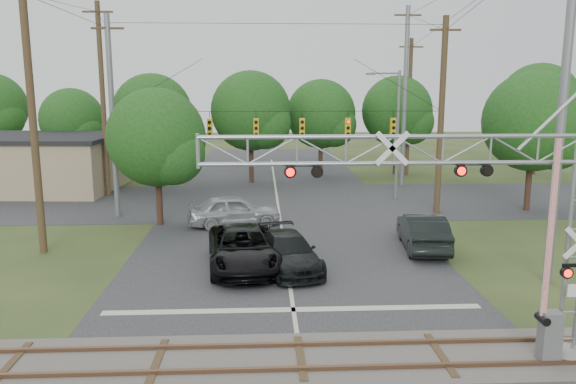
{
  "coord_description": "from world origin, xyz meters",
  "views": [
    {
      "loc": [
        -1.06,
        -12.6,
        7.58
      ],
      "look_at": [
        -0.09,
        7.5,
        3.76
      ],
      "focal_mm": 35.0,
      "sensor_mm": 36.0,
      "label": 1
    }
  ],
  "objects_px": {
    "streetlight": "(395,129)",
    "car_dark": "(288,252)",
    "pickup_black": "(243,248)",
    "traffic_signal_span": "(295,120)",
    "sedan_silver": "(234,210)",
    "crossing_gantry": "(466,207)"
  },
  "relations": [
    {
      "from": "traffic_signal_span",
      "to": "pickup_black",
      "type": "xyz_separation_m",
      "value": [
        -2.77,
        -9.77,
        -4.8
      ]
    },
    {
      "from": "crossing_gantry",
      "to": "pickup_black",
      "type": "xyz_separation_m",
      "value": [
        -6.2,
        8.59,
        -3.57
      ]
    },
    {
      "from": "pickup_black",
      "to": "sedan_silver",
      "type": "distance_m",
      "value": 7.27
    },
    {
      "from": "crossing_gantry",
      "to": "traffic_signal_span",
      "type": "relative_size",
      "value": 0.55
    },
    {
      "from": "traffic_signal_span",
      "to": "sedan_silver",
      "type": "bearing_deg",
      "value": -143.83
    },
    {
      "from": "traffic_signal_span",
      "to": "sedan_silver",
      "type": "distance_m",
      "value": 6.43
    },
    {
      "from": "streetlight",
      "to": "pickup_black",
      "type": "bearing_deg",
      "value": -124.73
    },
    {
      "from": "sedan_silver",
      "to": "streetlight",
      "type": "relative_size",
      "value": 0.59
    },
    {
      "from": "crossing_gantry",
      "to": "streetlight",
      "type": "xyz_separation_m",
      "value": [
        3.46,
        22.53,
        0.38
      ]
    },
    {
      "from": "car_dark",
      "to": "streetlight",
      "type": "bearing_deg",
      "value": 48.75
    },
    {
      "from": "pickup_black",
      "to": "streetlight",
      "type": "relative_size",
      "value": 0.71
    },
    {
      "from": "pickup_black",
      "to": "sedan_silver",
      "type": "bearing_deg",
      "value": 89.93
    },
    {
      "from": "sedan_silver",
      "to": "streetlight",
      "type": "xyz_separation_m",
      "value": [
        10.36,
        6.7,
        3.93
      ]
    },
    {
      "from": "sedan_silver",
      "to": "streetlight",
      "type": "height_order",
      "value": "streetlight"
    },
    {
      "from": "crossing_gantry",
      "to": "traffic_signal_span",
      "type": "xyz_separation_m",
      "value": [
        -3.44,
        18.36,
        1.23
      ]
    },
    {
      "from": "streetlight",
      "to": "car_dark",
      "type": "bearing_deg",
      "value": -118.69
    },
    {
      "from": "crossing_gantry",
      "to": "car_dark",
      "type": "bearing_deg",
      "value": 117.47
    },
    {
      "from": "crossing_gantry",
      "to": "pickup_black",
      "type": "distance_m",
      "value": 11.18
    },
    {
      "from": "traffic_signal_span",
      "to": "car_dark",
      "type": "xyz_separation_m",
      "value": [
        -0.88,
        -10.05,
        -4.9
      ]
    },
    {
      "from": "pickup_black",
      "to": "traffic_signal_span",
      "type": "bearing_deg",
      "value": 68.62
    },
    {
      "from": "pickup_black",
      "to": "streetlight",
      "type": "bearing_deg",
      "value": 49.69
    },
    {
      "from": "car_dark",
      "to": "streetlight",
      "type": "distance_m",
      "value": 16.71
    }
  ]
}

